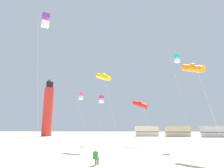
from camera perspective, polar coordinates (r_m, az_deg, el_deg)
name	(u,v)px	position (r m, az deg, el deg)	size (l,w,h in m)	color
kite_flyer_standing	(96,156)	(14.71, -4.82, -20.63)	(0.41, 0.55, 1.16)	#238438
kite_tube_gold	(103,77)	(25.49, -2.62, 2.17)	(3.42, 3.38, 9.88)	silver
kite_box_magenta	(101,99)	(30.01, -3.20, -4.57)	(2.82, 1.93, 7.44)	silver
kite_box_violet	(45,21)	(18.32, -19.21, 17.42)	(0.97, 0.92, 12.23)	silver
kite_box_cyan	(177,59)	(29.13, 18.82, 7.13)	(2.07, 1.64, 12.78)	silver
kite_box_rainbow	(81,96)	(31.43, -9.23, -3.59)	(2.11, 1.99, 8.10)	silver
kite_tube_scarlet	(140,104)	(29.27, 8.36, -6.03)	(3.23, 3.22, 6.66)	silver
kite_tube_orange	(193,68)	(20.87, 22.99, 4.38)	(2.88, 3.26, 9.12)	silver
lighthouse_distant	(48,109)	(59.55, -18.53, -6.98)	(2.80, 2.80, 16.80)	red
rv_van_cream	(147,131)	(56.77, 10.31, -13.70)	(6.44, 2.35, 2.80)	beige
rv_van_tan	(178,131)	(56.79, 18.97, -13.24)	(6.44, 2.35, 2.80)	#C6B28C
rv_van_silver	(214,132)	(57.62, 28.16, -12.44)	(6.51, 2.53, 2.80)	#B7BABF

